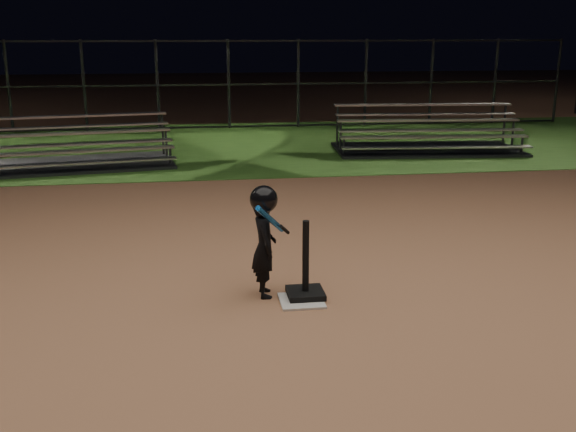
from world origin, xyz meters
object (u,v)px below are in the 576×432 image
object	(u,v)px
home_plate	(302,301)
bleacher_right	(427,142)
batting_tee	(306,282)
child_batter	(264,238)
bleacher_left	(72,157)

from	to	relation	value
home_plate	bleacher_right	bearing A→B (deg)	62.91
home_plate	batting_tee	size ratio (longest dim) A/B	0.55
batting_tee	child_batter	bearing A→B (deg)	161.54
batting_tee	bleacher_left	world-z (taller)	bleacher_left
home_plate	child_batter	bearing A→B (deg)	146.10
home_plate	bleacher_left	xyz separation A→B (m)	(-3.55, 7.74, 0.19)
bleacher_left	bleacher_right	size ratio (longest dim) A/B	0.98
child_batter	bleacher_right	size ratio (longest dim) A/B	0.27
batting_tee	bleacher_left	bearing A→B (deg)	115.31
batting_tee	bleacher_left	xyz separation A→B (m)	(-3.61, 7.64, 0.03)
bleacher_left	child_batter	bearing A→B (deg)	-75.98
batting_tee	bleacher_right	size ratio (longest dim) A/B	0.19
batting_tee	child_batter	size ratio (longest dim) A/B	0.69
batting_tee	child_batter	xyz separation A→B (m)	(-0.42, 0.14, 0.46)
home_plate	batting_tee	xyz separation A→B (m)	(0.06, 0.10, 0.17)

